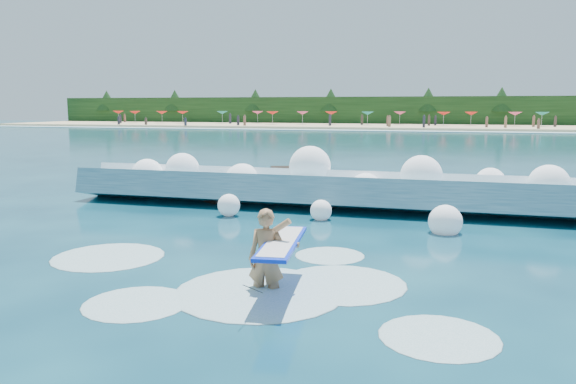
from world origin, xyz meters
name	(u,v)px	position (x,y,z in m)	size (l,w,h in m)	color
ground	(201,253)	(0.00, 0.00, 0.00)	(200.00, 200.00, 0.00)	#082E41
beach	(418,127)	(0.00, 78.00, 0.20)	(140.00, 20.00, 0.40)	tan
wet_band	(412,131)	(0.00, 67.00, 0.04)	(140.00, 5.00, 0.08)	silver
treeline	(422,111)	(0.00, 88.00, 2.50)	(140.00, 4.00, 5.00)	black
breaking_wave	(329,191)	(1.53, 6.81, 0.54)	(17.86, 2.79, 1.54)	teal
rock_cluster	(216,185)	(-3.12, 7.94, 0.41)	(7.98, 3.24, 1.30)	black
surfer_with_board	(270,255)	(2.38, -2.14, 0.68)	(1.08, 3.00, 1.85)	#9D6E49
wave_spray	(322,179)	(1.32, 6.58, 0.95)	(14.64, 4.55, 2.16)	white
surf_foam	(246,283)	(1.79, -1.82, 0.00)	(9.42, 5.74, 0.16)	silver
beach_umbrellas	(419,113)	(0.10, 79.51, 2.25)	(112.38, 6.57, 0.50)	red
beachgoers	(416,121)	(-0.03, 74.98, 1.13)	(96.17, 13.09, 1.93)	#3F332D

